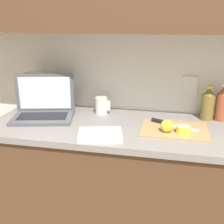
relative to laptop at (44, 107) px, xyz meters
The scene contains 12 objects.
wall_back 0.96m from the laptop, 13.31° to the left, with size 5.20×0.38×2.60m.
counter_unit 0.92m from the laptop, ahead, with size 2.01×0.58×0.92m.
laptop is the anchor object (origin of this frame).
cutting_board 0.79m from the laptop, ahead, with size 0.35×0.26×0.01m, color tan.
knife 0.74m from the laptop, ahead, with size 0.27×0.13×0.02m.
lemon_half_cut 0.83m from the laptop, ahead, with size 0.07×0.07×0.04m.
lemon_whole_beside 0.75m from the laptop, ahead, with size 0.07×0.07×0.07m.
bottle_green_soda 1.06m from the laptop, ahead, with size 0.07×0.07×0.22m.
bottle_oil_tall 0.98m from the laptop, ahead, with size 0.08×0.08×0.21m.
measuring_cup 0.35m from the laptop, 21.49° to the left, with size 0.10×0.08×0.11m.
paper_towel_roll 0.21m from the laptop, 130.92° to the left, with size 0.11×0.11×0.24m.
dish_towel 0.47m from the laptop, 28.61° to the right, with size 0.22×0.16×0.02m, color white.
Camera 1 is at (-0.00, -1.46, 1.50)m, focal length 45.00 mm.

